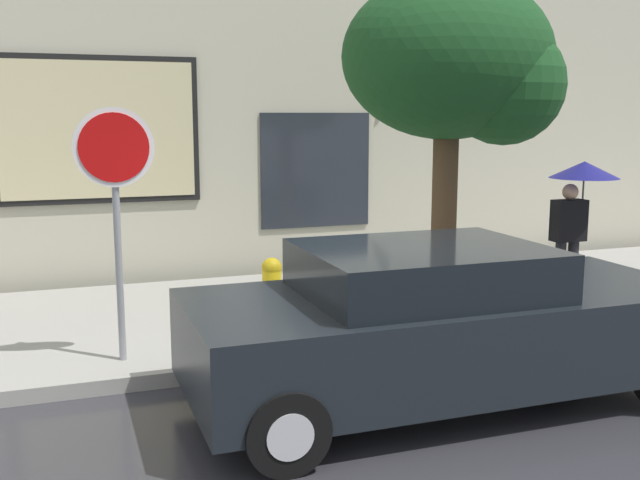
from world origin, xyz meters
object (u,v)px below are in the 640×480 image
fire_hydrant (272,294)px  stop_sign (115,184)px  parked_car (441,324)px  pedestrian_with_umbrella (579,192)px  street_tree (460,66)px

fire_hydrant → stop_sign: (-1.72, -0.61, 1.36)m
fire_hydrant → stop_sign: stop_sign is taller
fire_hydrant → stop_sign: size_ratio=0.33×
parked_car → pedestrian_with_umbrella: bearing=35.4°
stop_sign → street_tree: bearing=6.3°
fire_hydrant → street_tree: size_ratio=0.20×
pedestrian_with_umbrella → street_tree: size_ratio=0.45×
parked_car → street_tree: bearing=57.8°
fire_hydrant → parked_car: bearing=-68.0°
parked_car → stop_sign: stop_sign is taller
fire_hydrant → street_tree: bearing=-4.5°
fire_hydrant → pedestrian_with_umbrella: 4.34m
parked_car → stop_sign: bearing=147.7°
pedestrian_with_umbrella → parked_car: bearing=-144.6°
parked_car → fire_hydrant: size_ratio=5.63×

